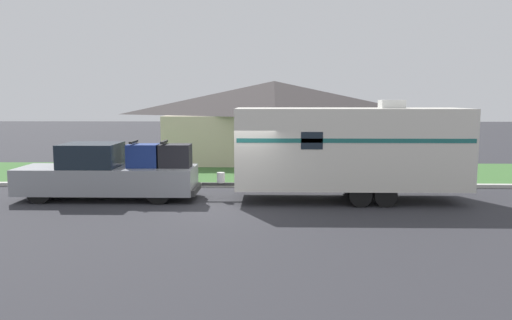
% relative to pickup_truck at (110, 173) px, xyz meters
% --- Properties ---
extents(ground_plane, '(120.00, 120.00, 0.00)m').
position_rel_pickup_truck_xyz_m(ground_plane, '(4.55, -1.20, -0.91)').
color(ground_plane, '#2D2D33').
extents(curb_strip, '(80.00, 0.30, 0.14)m').
position_rel_pickup_truck_xyz_m(curb_strip, '(4.55, 2.55, -0.84)').
color(curb_strip, beige).
rests_on(curb_strip, ground_plane).
extents(lawn_strip, '(80.00, 7.00, 0.03)m').
position_rel_pickup_truck_xyz_m(lawn_strip, '(4.55, 6.20, -0.89)').
color(lawn_strip, '#3D6B33').
rests_on(lawn_strip, ground_plane).
extents(house_across_street, '(12.49, 6.60, 4.48)m').
position_rel_pickup_truck_xyz_m(house_across_street, '(5.89, 11.00, 1.42)').
color(house_across_street, beige).
rests_on(house_across_street, ground_plane).
extents(pickup_truck, '(6.24, 1.90, 2.06)m').
position_rel_pickup_truck_xyz_m(pickup_truck, '(0.00, 0.00, 0.00)').
color(pickup_truck, black).
rests_on(pickup_truck, ground_plane).
extents(travel_trailer, '(9.01, 2.49, 3.47)m').
position_rel_pickup_truck_xyz_m(travel_trailer, '(8.36, -0.00, 0.93)').
color(travel_trailer, black).
rests_on(travel_trailer, ground_plane).
extents(mailbox, '(0.48, 0.20, 1.40)m').
position_rel_pickup_truck_xyz_m(mailbox, '(12.87, 3.24, 0.16)').
color(mailbox, brown).
rests_on(mailbox, ground_plane).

